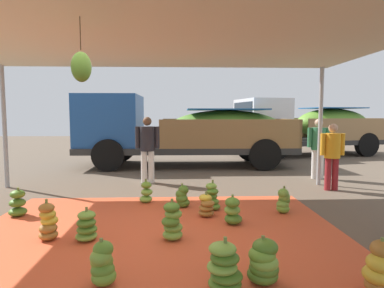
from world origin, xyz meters
TOP-DOWN VIEW (x-y plane):
  - ground_plane at (0.00, 3.00)m, footprint 40.00×40.00m
  - tarp_orange at (0.00, 0.00)m, footprint 5.46×4.34m
  - tent_canopy at (-0.00, -0.09)m, footprint 8.00×7.00m
  - banana_bunch_0 at (2.15, 0.96)m, footprint 0.30×0.31m
  - banana_bunch_1 at (2.23, -1.70)m, footprint 0.46×0.43m
  - banana_bunch_2 at (0.92, 1.23)m, footprint 0.33×0.34m
  - banana_bunch_3 at (0.38, 1.39)m, footprint 0.36×0.33m
  - banana_bunch_4 at (-1.49, -0.12)m, footprint 0.33×0.37m
  - banana_bunch_5 at (1.18, -1.43)m, footprint 0.45×0.45m
  - banana_bunch_6 at (-2.44, 0.98)m, footprint 0.42×0.42m
  - banana_bunch_8 at (-0.33, 1.75)m, footprint 0.32×0.32m
  - banana_bunch_9 at (0.78, 0.81)m, footprint 0.36×0.36m
  - banana_bunch_10 at (-0.95, -0.20)m, footprint 0.41×0.41m
  - banana_bunch_11 at (0.22, -0.21)m, footprint 0.39×0.40m
  - banana_bunch_12 at (0.76, -1.54)m, footprint 0.45×0.45m
  - banana_bunch_13 at (-0.46, -1.38)m, footprint 0.34×0.35m
  - banana_bunch_14 at (1.16, 0.41)m, footprint 0.39×0.39m
  - cargo_truck_main at (0.37, 6.59)m, footprint 7.19×2.54m
  - cargo_truck_far at (5.83, 9.35)m, footprint 6.44×3.49m
  - worker_0 at (3.84, 2.70)m, footprint 0.56×0.34m
  - worker_1 at (-0.48, 3.72)m, footprint 0.62×0.38m
  - worker_2 at (4.11, 4.09)m, footprint 0.60×0.36m

SIDE VIEW (x-z plane):
  - ground_plane at x=0.00m, z-range 0.00..0.00m
  - tarp_orange at x=0.00m, z-range 0.00..0.01m
  - banana_bunch_9 at x=0.78m, z-range -0.03..0.41m
  - banana_bunch_8 at x=-0.33m, z-range -0.03..0.44m
  - banana_bunch_10 at x=-0.95m, z-range -0.03..0.44m
  - banana_bunch_3 at x=0.38m, z-range -0.02..0.43m
  - banana_bunch_14 at x=1.16m, z-range -0.03..0.45m
  - banana_bunch_6 at x=-2.44m, z-range -0.03..0.46m
  - banana_bunch_0 at x=2.15m, z-range -0.02..0.46m
  - banana_bunch_13 at x=-0.46m, z-range -0.02..0.46m
  - banana_bunch_5 at x=1.18m, z-range -0.02..0.48m
  - banana_bunch_12 at x=0.76m, z-range -0.04..0.50m
  - banana_bunch_2 at x=0.92m, z-range -0.04..0.51m
  - banana_bunch_4 at x=-1.49m, z-range -0.03..0.53m
  - banana_bunch_11 at x=0.22m, z-range -0.03..0.55m
  - banana_bunch_1 at x=2.23m, z-range -0.02..0.55m
  - worker_0 at x=3.84m, z-range 0.13..1.67m
  - worker_2 at x=4.11m, z-range 0.14..1.77m
  - worker_1 at x=-0.48m, z-range 0.14..1.83m
  - cargo_truck_main at x=0.37m, z-range 0.04..2.44m
  - cargo_truck_far at x=5.83m, z-range 0.06..2.46m
  - tent_canopy at x=0.00m, z-range 1.39..4.35m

